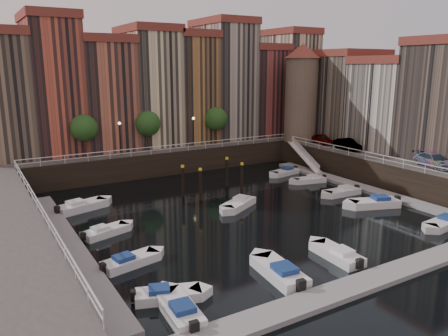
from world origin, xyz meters
TOP-DOWN VIEW (x-y plane):
  - ground at (0.00, 0.00)m, footprint 200.00×200.00m
  - quay_far at (0.00, 26.00)m, footprint 80.00×20.00m
  - quay_right at (28.00, -2.00)m, footprint 20.00×36.00m
  - dock_left at (-16.20, -1.00)m, footprint 2.00×28.00m
  - dock_right at (16.20, -1.00)m, footprint 2.00×28.00m
  - dock_near at (0.00, -17.00)m, footprint 30.00×2.00m
  - mountains at (1.72, 110.00)m, footprint 145.00×100.00m
  - far_terrace at (3.31, 23.50)m, footprint 48.70×10.30m
  - right_terrace at (26.50, 3.80)m, footprint 9.30×24.30m
  - corner_tower at (20.00, 14.50)m, footprint 5.20×5.20m
  - promenade_trees at (-1.33, 18.20)m, footprint 21.20×3.20m
  - street_lamps at (-1.00, 17.20)m, footprint 10.36×0.36m
  - railings at (0.00, 4.88)m, footprint 36.08×34.04m
  - gangway at (17.10, 10.00)m, footprint 2.78×8.32m
  - mooring_pilings at (0.64, 5.87)m, footprint 6.55×3.66m
  - boat_left_0 at (-12.75, -12.14)m, footprint 4.27×2.75m
  - boat_left_1 at (-13.16, -6.55)m, footprint 4.46×2.37m
  - boat_left_2 at (-13.06, -0.01)m, footprint 4.31×2.59m
  - boat_left_4 at (-13.24, 7.62)m, footprint 5.27×3.13m
  - boat_right_0 at (13.07, -13.23)m, footprint 4.53×2.02m
  - boat_right_1 at (12.34, -6.31)m, footprint 5.29×3.44m
  - boat_right_2 at (12.59, -1.64)m, footprint 4.50×1.84m
  - boat_right_3 at (13.08, 4.17)m, footprint 4.27×2.36m
  - boat_right_4 at (12.94, 8.81)m, footprint 4.47×2.26m
  - boat_near_0 at (-12.82, -14.14)m, footprint 2.05×4.72m
  - boat_near_1 at (-5.14, -13.41)m, footprint 2.40×5.28m
  - boat_near_2 at (0.28, -13.24)m, footprint 1.90×4.67m
  - car_a at (20.72, 10.48)m, footprint 2.33×4.22m
  - car_b at (20.27, 5.33)m, footprint 2.46×4.66m
  - car_c at (21.00, -6.45)m, footprint 3.38×5.45m
  - boat_extra_672 at (0.53, 0.52)m, footprint 4.74×3.65m

SIDE VIEW (x-z plane):
  - ground at x=0.00m, z-range 0.00..0.00m
  - dock_left at x=-16.20m, z-range 0.00..0.35m
  - dock_right at x=16.20m, z-range 0.00..0.35m
  - dock_near at x=0.00m, z-range 0.00..0.35m
  - boat_right_3 at x=13.08m, z-range -0.16..0.80m
  - boat_left_0 at x=-12.75m, z-range -0.16..0.81m
  - boat_left_2 at x=-13.06m, z-range -0.16..0.81m
  - boat_left_1 at x=-13.16m, z-range -0.16..0.84m
  - boat_right_4 at x=12.94m, z-range -0.16..0.84m
  - boat_right_2 at x=12.59m, z-range -0.17..0.86m
  - boat_right_0 at x=13.07m, z-range -0.17..0.86m
  - boat_near_2 at x=0.28m, z-range -0.17..0.89m
  - boat_near_0 at x=-12.82m, z-range -0.17..0.89m
  - boat_extra_672 at x=0.53m, z-range -0.18..0.91m
  - boat_left_4 at x=-13.24m, z-range -0.19..0.99m
  - boat_near_1 at x=-5.14m, z-range -0.19..1.00m
  - boat_right_1 at x=12.34m, z-range -0.19..1.00m
  - quay_far at x=0.00m, z-range 0.00..3.00m
  - quay_right at x=28.00m, z-range 0.00..3.00m
  - mooring_pilings at x=0.64m, z-range -0.24..3.54m
  - gangway at x=17.10m, z-range 0.05..3.78m
  - car_a at x=20.72m, z-range 3.00..4.36m
  - car_b at x=20.27m, z-range 3.00..4.46m
  - car_c at x=21.00m, z-range 3.00..4.48m
  - railings at x=0.00m, z-range 3.53..4.05m
  - street_lamps at x=-1.00m, z-range 3.81..7.99m
  - promenade_trees at x=-1.33m, z-range 3.98..9.18m
  - mountains at x=1.72m, z-range -1.08..16.92m
  - right_terrace at x=26.50m, z-range 2.56..16.56m
  - corner_tower at x=20.00m, z-range 3.29..17.09m
  - far_terrace at x=3.31m, z-range 2.20..19.70m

